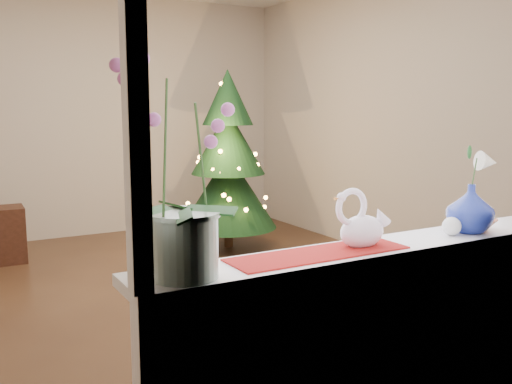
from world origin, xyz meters
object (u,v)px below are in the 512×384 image
Objects in this scene: swan at (362,219)px; paperweight at (452,226)px; orchid_pot at (182,168)px; amber_dish at (472,225)px; blue_vase at (471,205)px; xmas_tree at (228,160)px.

swan is 0.46m from paperweight.
paperweight is at bearing -0.18° from orchid_pot.
swan is at bearing -179.56° from amber_dish.
xmas_tree is at bearing 79.47° from blue_vase.
amber_dish is (0.17, 0.04, -0.02)m from paperweight.
amber_dish is (1.36, 0.03, -0.32)m from orchid_pot.
blue_vase reaches higher than swan.
paperweight is at bearing -176.98° from blue_vase.
xmas_tree reaches higher than swan.
orchid_pot is 4.05× the size of amber_dish.
blue_vase is (0.57, -0.03, 0.01)m from swan.
amber_dish is (0.05, 0.03, -0.10)m from blue_vase.
xmas_tree is at bearing 78.01° from swan.
xmas_tree is (0.67, 3.59, -0.12)m from blue_vase.
xmas_tree is (1.97, 3.59, -0.35)m from orchid_pot.
swan is 3.28× the size of paperweight.
amber_dish is 0.09× the size of xmas_tree.
blue_vase reaches higher than paperweight.
orchid_pot is 2.69× the size of swan.
swan is (0.74, 0.03, -0.23)m from orchid_pot.
xmas_tree is at bearing 77.71° from paperweight.
blue_vase is 3.65m from xmas_tree.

